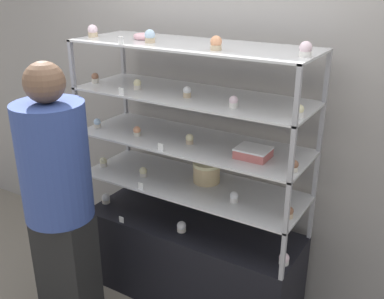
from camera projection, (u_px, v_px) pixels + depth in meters
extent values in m
plane|color=gray|center=(192.00, 294.00, 3.23)|extent=(20.00, 20.00, 0.00)
cube|color=gray|center=(223.00, 107.00, 3.06)|extent=(8.00, 0.05, 2.60)
cube|color=black|center=(192.00, 260.00, 3.12)|extent=(1.47, 0.51, 0.59)
cube|color=#99999E|center=(129.00, 168.00, 3.49)|extent=(0.02, 0.02, 0.30)
cube|color=#99999E|center=(311.00, 217.00, 2.80)|extent=(0.02, 0.02, 0.30)
cube|color=#99999E|center=(85.00, 192.00, 3.11)|extent=(0.02, 0.02, 0.30)
cube|color=#99999E|center=(283.00, 257.00, 2.41)|extent=(0.02, 0.02, 0.30)
cube|color=silver|center=(192.00, 184.00, 2.90)|extent=(1.47, 0.51, 0.01)
cube|color=#99999E|center=(127.00, 132.00, 3.38)|extent=(0.02, 0.02, 0.30)
cube|color=#99999E|center=(316.00, 174.00, 2.69)|extent=(0.02, 0.02, 0.30)
cube|color=#99999E|center=(81.00, 153.00, 3.00)|extent=(0.02, 0.02, 0.30)
cube|color=#99999E|center=(287.00, 208.00, 2.30)|extent=(0.02, 0.02, 0.30)
cube|color=silver|center=(192.00, 142.00, 2.79)|extent=(1.47, 0.51, 0.01)
cube|color=#99999E|center=(125.00, 93.00, 3.27)|extent=(0.02, 0.02, 0.30)
cube|color=#99999E|center=(321.00, 127.00, 2.58)|extent=(0.02, 0.02, 0.30)
cube|color=#99999E|center=(76.00, 110.00, 2.89)|extent=(0.02, 0.02, 0.30)
cube|color=#99999E|center=(292.00, 155.00, 2.19)|extent=(0.02, 0.02, 0.30)
cube|color=silver|center=(192.00, 95.00, 2.68)|extent=(1.47, 0.51, 0.01)
cube|color=#99999E|center=(123.00, 52.00, 3.16)|extent=(0.02, 0.02, 0.30)
cube|color=#99999E|center=(327.00, 76.00, 2.47)|extent=(0.02, 0.02, 0.30)
cube|color=#99999E|center=(72.00, 64.00, 2.78)|extent=(0.02, 0.02, 0.30)
cube|color=#99999E|center=(297.00, 95.00, 2.08)|extent=(0.02, 0.02, 0.30)
cube|color=silver|center=(192.00, 45.00, 2.57)|extent=(1.47, 0.51, 0.01)
cylinder|color=#DBBC84|center=(207.00, 173.00, 2.90)|extent=(0.17, 0.17, 0.11)
cylinder|color=#F4EAB2|center=(207.00, 164.00, 2.88)|extent=(0.18, 0.18, 0.02)
cube|color=#C66660|center=(253.00, 153.00, 2.53)|extent=(0.18, 0.15, 0.05)
cube|color=white|center=(253.00, 149.00, 2.52)|extent=(0.19, 0.16, 0.01)
cylinder|color=beige|center=(106.00, 201.00, 3.27)|extent=(0.06, 0.06, 0.02)
sphere|color=white|center=(106.00, 198.00, 3.26)|extent=(0.06, 0.06, 0.06)
cylinder|color=beige|center=(182.00, 230.00, 2.91)|extent=(0.06, 0.06, 0.02)
sphere|color=white|center=(182.00, 226.00, 2.90)|extent=(0.06, 0.06, 0.06)
cylinder|color=white|center=(284.00, 262.00, 2.59)|extent=(0.06, 0.06, 0.02)
sphere|color=silver|center=(284.00, 258.00, 2.58)|extent=(0.06, 0.06, 0.06)
cube|color=white|center=(121.00, 220.00, 3.01)|extent=(0.04, 0.00, 0.04)
cylinder|color=beige|center=(104.00, 164.00, 3.15)|extent=(0.05, 0.05, 0.03)
sphere|color=#F4EAB2|center=(103.00, 161.00, 3.14)|extent=(0.05, 0.05, 0.05)
cylinder|color=beige|center=(143.00, 175.00, 2.99)|extent=(0.05, 0.05, 0.03)
sphere|color=#F4EAB2|center=(143.00, 171.00, 2.98)|extent=(0.05, 0.05, 0.05)
cylinder|color=white|center=(234.00, 200.00, 2.66)|extent=(0.05, 0.05, 0.03)
sphere|color=white|center=(234.00, 196.00, 2.65)|extent=(0.05, 0.05, 0.05)
cylinder|color=#CCB28C|center=(289.00, 215.00, 2.50)|extent=(0.05, 0.05, 0.03)
sphere|color=#8C5B42|center=(289.00, 211.00, 2.49)|extent=(0.05, 0.05, 0.05)
cube|color=white|center=(141.00, 186.00, 2.81)|extent=(0.04, 0.00, 0.04)
cylinder|color=beige|center=(97.00, 126.00, 3.02)|extent=(0.05, 0.05, 0.03)
sphere|color=silver|center=(97.00, 122.00, 3.01)|extent=(0.05, 0.05, 0.05)
cylinder|color=beige|center=(137.00, 134.00, 2.86)|extent=(0.05, 0.05, 0.03)
sphere|color=#E5996B|center=(137.00, 130.00, 2.86)|extent=(0.05, 0.05, 0.05)
cylinder|color=#CCB28C|center=(190.00, 142.00, 2.73)|extent=(0.05, 0.05, 0.03)
sphere|color=#F4EAB2|center=(190.00, 138.00, 2.72)|extent=(0.05, 0.05, 0.05)
cylinder|color=beige|center=(294.00, 169.00, 2.36)|extent=(0.05, 0.05, 0.03)
sphere|color=#8C5B42|center=(294.00, 164.00, 2.35)|extent=(0.05, 0.05, 0.05)
cube|color=white|center=(161.00, 147.00, 2.62)|extent=(0.04, 0.00, 0.04)
cylinder|color=beige|center=(95.00, 81.00, 2.94)|extent=(0.05, 0.05, 0.03)
sphere|color=#8C5B42|center=(95.00, 76.00, 2.93)|extent=(0.05, 0.05, 0.05)
cylinder|color=beige|center=(137.00, 87.00, 2.77)|extent=(0.05, 0.05, 0.03)
sphere|color=#F4EAB2|center=(137.00, 83.00, 2.76)|extent=(0.05, 0.05, 0.05)
cylinder|color=#CCB28C|center=(187.00, 95.00, 2.60)|extent=(0.05, 0.05, 0.03)
sphere|color=white|center=(187.00, 90.00, 2.59)|extent=(0.05, 0.05, 0.05)
cylinder|color=white|center=(233.00, 105.00, 2.41)|extent=(0.05, 0.05, 0.03)
sphere|color=silver|center=(234.00, 100.00, 2.40)|extent=(0.05, 0.05, 0.05)
cylinder|color=white|center=(299.00, 114.00, 2.25)|extent=(0.05, 0.05, 0.03)
sphere|color=#F4EAB2|center=(299.00, 109.00, 2.24)|extent=(0.05, 0.05, 0.05)
cube|color=white|center=(121.00, 92.00, 2.65)|extent=(0.04, 0.00, 0.04)
cylinder|color=#CCB28C|center=(93.00, 35.00, 2.82)|extent=(0.06, 0.06, 0.03)
sphere|color=silver|center=(93.00, 30.00, 2.81)|extent=(0.06, 0.06, 0.06)
cylinder|color=#CCB28C|center=(150.00, 40.00, 2.59)|extent=(0.06, 0.06, 0.03)
sphere|color=silver|center=(150.00, 35.00, 2.58)|extent=(0.06, 0.06, 0.06)
cylinder|color=#CCB28C|center=(216.00, 48.00, 2.35)|extent=(0.06, 0.06, 0.03)
sphere|color=#E5996B|center=(216.00, 42.00, 2.34)|extent=(0.06, 0.06, 0.06)
cylinder|color=white|center=(305.00, 54.00, 2.17)|extent=(0.06, 0.06, 0.03)
sphere|color=silver|center=(306.00, 47.00, 2.16)|extent=(0.06, 0.06, 0.06)
cube|color=white|center=(121.00, 41.00, 2.53)|extent=(0.04, 0.00, 0.04)
torus|color=#EFB2BC|center=(143.00, 36.00, 2.72)|extent=(0.13, 0.13, 0.03)
cube|color=black|center=(68.00, 271.00, 2.84)|extent=(0.38, 0.21, 0.80)
cylinder|color=#33478C|center=(54.00, 162.00, 2.56)|extent=(0.40, 0.40, 0.70)
sphere|color=brown|center=(44.00, 82.00, 2.39)|extent=(0.23, 0.23, 0.23)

